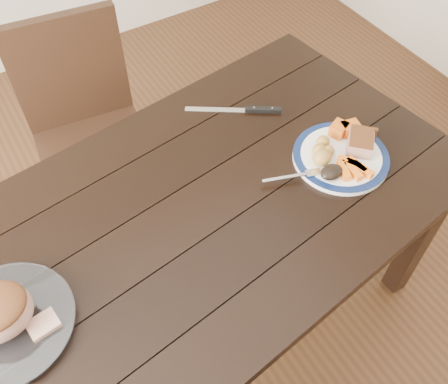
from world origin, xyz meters
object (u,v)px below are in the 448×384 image
fork (296,176)px  carving_knife (251,110)px  chair_far (87,124)px  dining_table (197,229)px  pork_slice (360,143)px  dinner_plate (341,157)px  serving_platter (7,325)px

fork → carving_knife: fork is taller
chair_far → dining_table: bearing=103.4°
fork → carving_knife: size_ratio=0.63×
chair_far → pork_slice: (0.62, -0.81, 0.27)m
dinner_plate → carving_knife: (-0.11, 0.32, -0.00)m
carving_knife → dining_table: bearing=-110.2°
pork_slice → dinner_plate: bearing=175.2°
dining_table → serving_platter: serving_platter is taller
dinner_plate → fork: fork is taller
fork → serving_platter: bearing=-160.4°
serving_platter → dinner_plate: bearing=0.1°
pork_slice → carving_knife: 0.38m
dining_table → serving_platter: size_ratio=5.40×
dining_table → chair_far: bearing=96.2°
dining_table → fork: 0.33m
dinner_plate → carving_knife: 0.34m
pork_slice → carving_knife: size_ratio=0.34×
chair_far → dinner_plate: (0.55, -0.80, 0.23)m
dinner_plate → serving_platter: bearing=-179.9°
dinner_plate → dining_table: bearing=172.4°
dinner_plate → serving_platter: 1.02m
chair_far → carving_knife: size_ratio=3.35×
dinner_plate → pork_slice: bearing=-4.8°
dining_table → fork: (0.30, -0.06, 0.11)m
chair_far → pork_slice: chair_far is taller
dining_table → chair_far: size_ratio=1.84×
serving_platter → carving_knife: size_ratio=1.14×
pork_slice → carving_knife: pork_slice is taller
dinner_plate → carving_knife: bearing=109.0°
chair_far → pork_slice: 1.05m
dining_table → serving_platter: bearing=-173.4°
chair_far → carving_knife: (0.44, -0.48, 0.23)m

